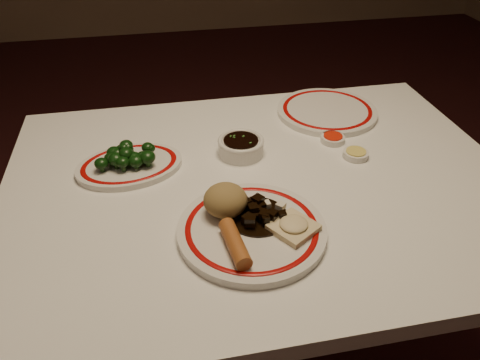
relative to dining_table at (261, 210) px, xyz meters
name	(u,v)px	position (x,y,z in m)	size (l,w,h in m)	color
dining_table	(261,210)	(0.00, 0.00, 0.00)	(1.20, 0.90, 0.75)	white
main_plate	(252,230)	(-0.06, -0.18, 0.10)	(0.38, 0.38, 0.02)	silver
rice_mound	(225,200)	(-0.11, -0.13, 0.14)	(0.09, 0.09, 0.07)	olive
spring_roll	(235,243)	(-0.11, -0.24, 0.13)	(0.03, 0.03, 0.12)	#AA5F29
fried_wonton	(294,226)	(0.01, -0.21, 0.12)	(0.11, 0.11, 0.02)	beige
stirfry_heap	(256,213)	(-0.05, -0.15, 0.12)	(0.13, 0.13, 0.03)	black
broccoli_plate	(130,165)	(-0.30, 0.11, 0.10)	(0.28, 0.25, 0.02)	silver
broccoli_pile	(127,155)	(-0.31, 0.11, 0.13)	(0.14, 0.09, 0.05)	#23471C
soy_bowl	(241,147)	(-0.03, 0.12, 0.11)	(0.11, 0.11, 0.04)	silver
sweet_sour_dish	(333,139)	(0.22, 0.13, 0.10)	(0.06, 0.06, 0.02)	silver
mustard_dish	(356,154)	(0.25, 0.05, 0.10)	(0.06, 0.06, 0.02)	silver
far_plate	(327,111)	(0.27, 0.29, 0.10)	(0.34, 0.34, 0.02)	silver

